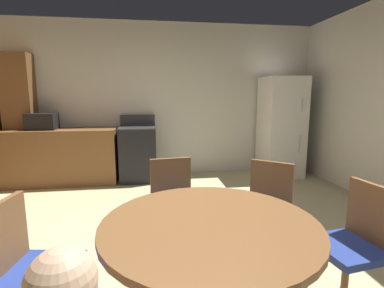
{
  "coord_description": "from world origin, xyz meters",
  "views": [
    {
      "loc": [
        -0.27,
        -2.31,
        1.44
      ],
      "look_at": [
        0.21,
        0.95,
        0.88
      ],
      "focal_mm": 26.76,
      "sensor_mm": 36.0,
      "label": 1
    }
  ],
  "objects_px": {
    "refrigerator": "(281,127)",
    "chair_north": "(173,200)",
    "dining_table": "(210,248)",
    "chair_northeast": "(266,206)",
    "oven_range": "(138,153)",
    "chair_east": "(356,239)",
    "chair_west": "(27,264)",
    "microwave": "(42,121)"
  },
  "relations": [
    {
      "from": "refrigerator",
      "to": "chair_north",
      "type": "distance_m",
      "value": 3.19
    },
    {
      "from": "dining_table",
      "to": "chair_northeast",
      "type": "bearing_deg",
      "value": 49.65
    },
    {
      "from": "oven_range",
      "to": "dining_table",
      "type": "bearing_deg",
      "value": -81.25
    },
    {
      "from": "oven_range",
      "to": "chair_northeast",
      "type": "distance_m",
      "value": 2.89
    },
    {
      "from": "refrigerator",
      "to": "chair_east",
      "type": "distance_m",
      "value": 3.4
    },
    {
      "from": "oven_range",
      "to": "chair_east",
      "type": "xyz_separation_m",
      "value": [
        1.55,
        -3.28,
        0.03
      ]
    },
    {
      "from": "oven_range",
      "to": "chair_east",
      "type": "bearing_deg",
      "value": -64.72
    },
    {
      "from": "refrigerator",
      "to": "chair_north",
      "type": "xyz_separation_m",
      "value": [
        -2.13,
        -2.34,
        -0.38
      ]
    },
    {
      "from": "refrigerator",
      "to": "chair_west",
      "type": "bearing_deg",
      "value": -133.35
    },
    {
      "from": "oven_range",
      "to": "refrigerator",
      "type": "relative_size",
      "value": 0.62
    },
    {
      "from": "chair_northeast",
      "to": "chair_east",
      "type": "xyz_separation_m",
      "value": [
        0.35,
        -0.65,
        0.0
      ]
    },
    {
      "from": "chair_west",
      "to": "chair_northeast",
      "type": "bearing_deg",
      "value": 29.16
    },
    {
      "from": "refrigerator",
      "to": "chair_north",
      "type": "relative_size",
      "value": 2.02
    },
    {
      "from": "oven_range",
      "to": "refrigerator",
      "type": "distance_m",
      "value": 2.57
    },
    {
      "from": "chair_east",
      "to": "chair_west",
      "type": "xyz_separation_m",
      "value": [
        -2.04,
        0.02,
        0.0
      ]
    },
    {
      "from": "chair_north",
      "to": "chair_west",
      "type": "distance_m",
      "value": 1.25
    },
    {
      "from": "microwave",
      "to": "dining_table",
      "type": "xyz_separation_m",
      "value": [
        2.02,
        -3.42,
        -0.43
      ]
    },
    {
      "from": "refrigerator",
      "to": "dining_table",
      "type": "relative_size",
      "value": 1.47
    },
    {
      "from": "chair_northeast",
      "to": "dining_table",
      "type": "bearing_deg",
      "value": 0.0
    },
    {
      "from": "chair_northeast",
      "to": "chair_east",
      "type": "bearing_deg",
      "value": 69.03
    },
    {
      "from": "microwave",
      "to": "chair_east",
      "type": "distance_m",
      "value": 4.5
    },
    {
      "from": "chair_west",
      "to": "chair_north",
      "type": "bearing_deg",
      "value": 52.67
    },
    {
      "from": "microwave",
      "to": "chair_northeast",
      "type": "height_order",
      "value": "microwave"
    },
    {
      "from": "microwave",
      "to": "chair_north",
      "type": "relative_size",
      "value": 0.51
    },
    {
      "from": "chair_west",
      "to": "microwave",
      "type": "bearing_deg",
      "value": 115.73
    },
    {
      "from": "microwave",
      "to": "chair_west",
      "type": "distance_m",
      "value": 3.45
    },
    {
      "from": "chair_east",
      "to": "dining_table",
      "type": "bearing_deg",
      "value": -0.0
    },
    {
      "from": "oven_range",
      "to": "microwave",
      "type": "height_order",
      "value": "microwave"
    },
    {
      "from": "refrigerator",
      "to": "chair_northeast",
      "type": "xyz_separation_m",
      "value": [
        -1.34,
        -2.58,
        -0.38
      ]
    },
    {
      "from": "oven_range",
      "to": "dining_table",
      "type": "relative_size",
      "value": 0.92
    },
    {
      "from": "oven_range",
      "to": "chair_east",
      "type": "height_order",
      "value": "oven_range"
    },
    {
      "from": "chair_east",
      "to": "chair_north",
      "type": "bearing_deg",
      "value": -45.52
    },
    {
      "from": "chair_north",
      "to": "dining_table",
      "type": "bearing_deg",
      "value": 0.0
    },
    {
      "from": "chair_east",
      "to": "chair_west",
      "type": "relative_size",
      "value": 1.0
    },
    {
      "from": "microwave",
      "to": "chair_west",
      "type": "height_order",
      "value": "microwave"
    },
    {
      "from": "refrigerator",
      "to": "chair_north",
      "type": "bearing_deg",
      "value": -132.3
    },
    {
      "from": "dining_table",
      "to": "chair_west",
      "type": "bearing_deg",
      "value": 171.33
    },
    {
      "from": "microwave",
      "to": "chair_north",
      "type": "bearing_deg",
      "value": -51.5
    },
    {
      "from": "chair_northeast",
      "to": "chair_west",
      "type": "xyz_separation_m",
      "value": [
        -1.69,
        -0.63,
        0.0
      ]
    },
    {
      "from": "refrigerator",
      "to": "dining_table",
      "type": "xyz_separation_m",
      "value": [
        -2.01,
        -3.37,
        -0.28
      ]
    },
    {
      "from": "oven_range",
      "to": "chair_northeast",
      "type": "bearing_deg",
      "value": -65.59
    },
    {
      "from": "chair_east",
      "to": "chair_west",
      "type": "bearing_deg",
      "value": -8.19
    }
  ]
}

